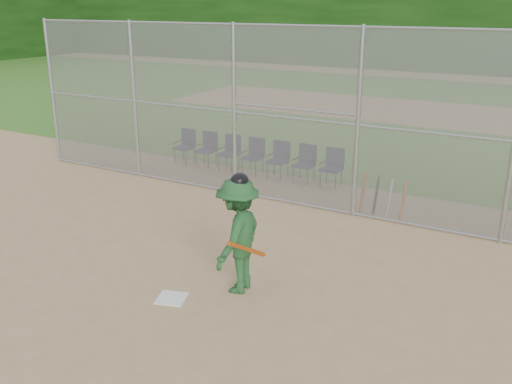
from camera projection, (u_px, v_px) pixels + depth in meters
The scene contains 14 objects.
ground at pixel (176, 305), 8.74m from camera, with size 100.00×100.00×0.00m, color tan.
grass_strip at pixel (441, 114), 23.58m from camera, with size 100.00×100.00×0.00m, color #366A1F.
dirt_patch_far at pixel (441, 114), 23.58m from camera, with size 24.00×24.00×0.00m, color tan.
backstop_fence at pixel (314, 117), 12.21m from camera, with size 16.09×0.09×4.00m.
home_plate at pixel (172, 298), 8.91m from camera, with size 0.44×0.44×0.02m, color silver.
batter_at_plate at pixel (238, 235), 8.91m from camera, with size 0.93×1.42×1.96m.
spare_bats at pixel (383, 197), 12.32m from camera, with size 0.96×0.37×0.83m.
chair_0 at pixel (184, 147), 16.30m from camera, with size 0.54×0.52×0.96m, color #0F1139, non-canonical shape.
chair_1 at pixel (206, 150), 15.94m from camera, with size 0.54×0.52×0.96m, color #0F1139, non-canonical shape.
chair_2 at pixel (229, 153), 15.59m from camera, with size 0.54×0.52×0.96m, color #0F1139, non-canonical shape.
chair_3 at pixel (253, 157), 15.24m from camera, with size 0.54×0.52×0.96m, color #0F1139, non-canonical shape.
chair_4 at pixel (278, 160), 14.88m from camera, with size 0.54×0.52×0.96m, color #0F1139, non-canonical shape.
chair_5 at pixel (304, 164), 14.53m from camera, with size 0.54×0.52×0.96m, color #0F1139, non-canonical shape.
chair_6 at pixel (331, 168), 14.17m from camera, with size 0.54×0.52×0.96m, color #0F1139, non-canonical shape.
Camera 1 is at (4.90, -6.12, 4.41)m, focal length 40.00 mm.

